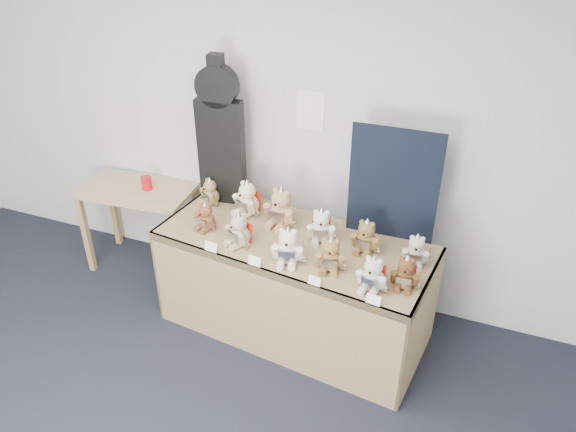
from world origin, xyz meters
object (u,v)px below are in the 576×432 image
at_px(teddy_front_centre, 288,247).
at_px(teddy_back_right, 366,237).
at_px(teddy_front_end, 406,274).
at_px(teddy_back_centre_right, 321,227).
at_px(teddy_back_end, 416,251).
at_px(teddy_back_centre_left, 281,209).
at_px(teddy_front_far_left, 205,217).
at_px(side_table, 139,201).
at_px(teddy_back_left, 247,200).
at_px(teddy_front_left, 239,231).
at_px(display_table, 289,266).
at_px(red_cup, 147,183).
at_px(guitar_case, 220,133).
at_px(teddy_front_far_right, 373,275).
at_px(teddy_front_right, 330,255).
at_px(teddy_back_far_left, 210,193).

xyz_separation_m(teddy_front_centre, teddy_back_right, (0.45, 0.32, -0.01)).
distance_m(teddy_front_end, teddy_back_centre_right, 0.73).
bearing_deg(teddy_back_end, teddy_back_centre_left, 166.61).
bearing_deg(teddy_front_far_left, side_table, 169.84).
bearing_deg(teddy_front_far_left, teddy_back_left, 71.60).
relative_size(teddy_front_left, teddy_front_end, 1.08).
xyz_separation_m(side_table, teddy_front_left, (1.20, -0.48, 0.27)).
bearing_deg(teddy_back_centre_right, teddy_back_right, -18.13).
bearing_deg(teddy_back_centre_right, display_table, -156.69).
distance_m(red_cup, teddy_back_centre_right, 1.64).
bearing_deg(guitar_case, teddy_front_far_right, -32.10).
relative_size(teddy_front_far_left, teddy_back_right, 0.87).
bearing_deg(teddy_back_left, teddy_back_centre_right, 8.78).
distance_m(teddy_front_right, teddy_back_centre_right, 0.34).
bearing_deg(teddy_front_right, teddy_back_centre_left, 132.07).
distance_m(red_cup, teddy_front_right, 1.87).
height_order(teddy_front_right, teddy_front_far_right, same).
relative_size(teddy_front_end, teddy_back_centre_right, 0.89).
distance_m(display_table, teddy_front_left, 0.45).
xyz_separation_m(display_table, teddy_back_centre_left, (-0.16, 0.24, 0.31)).
xyz_separation_m(teddy_back_left, teddy_back_end, (1.31, -0.18, -0.02)).
height_order(display_table, teddy_front_centre, teddy_front_centre).
distance_m(side_table, teddy_back_right, 2.07).
xyz_separation_m(guitar_case, teddy_back_right, (1.23, -0.28, -0.46)).
relative_size(teddy_front_end, teddy_back_left, 0.82).
bearing_deg(guitar_case, display_table, -36.37).
xyz_separation_m(display_table, teddy_back_centre_right, (0.18, 0.15, 0.29)).
distance_m(display_table, teddy_back_far_left, 0.90).
xyz_separation_m(teddy_front_left, teddy_back_right, (0.84, 0.24, 0.00)).
bearing_deg(display_table, teddy_back_centre_right, 46.13).
height_order(red_cup, teddy_front_far_left, teddy_front_far_left).
relative_size(red_cup, teddy_front_centre, 0.39).
relative_size(guitar_case, teddy_back_end, 4.74).
distance_m(teddy_front_end, teddy_back_left, 1.37).
relative_size(teddy_front_centre, teddy_back_left, 0.97).
height_order(teddy_back_centre_right, teddy_back_right, teddy_back_centre_right).
bearing_deg(side_table, teddy_front_far_left, -28.73).
bearing_deg(teddy_back_right, red_cup, 176.20).
distance_m(teddy_back_end, teddy_back_far_left, 1.67).
xyz_separation_m(teddy_front_left, teddy_back_centre_right, (0.52, 0.25, 0.00)).
distance_m(display_table, red_cup, 1.50).
xyz_separation_m(teddy_front_far_left, teddy_back_left, (0.19, 0.31, 0.03)).
distance_m(teddy_back_centre_right, teddy_back_right, 0.33).
height_order(red_cup, teddy_back_centre_left, teddy_back_centre_left).
height_order(teddy_front_right, teddy_back_centre_right, teddy_back_centre_right).
relative_size(teddy_front_right, teddy_back_end, 1.10).
height_order(red_cup, teddy_front_right, teddy_front_right).
bearing_deg(guitar_case, teddy_back_centre_right, -22.67).
xyz_separation_m(teddy_front_far_right, teddy_back_centre_right, (-0.47, 0.40, 0.00)).
bearing_deg(teddy_back_end, teddy_front_end, -99.35).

